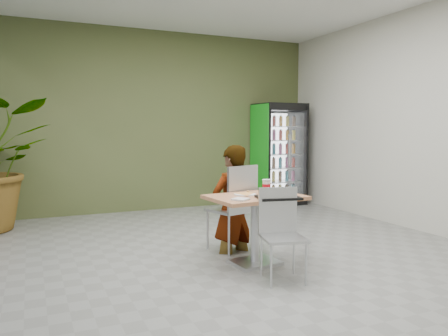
# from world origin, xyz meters

# --- Properties ---
(ground) EXTENTS (7.00, 7.00, 0.00)m
(ground) POSITION_xyz_m (0.00, 0.00, 0.00)
(ground) COLOR gray
(ground) RESTS_ON ground
(room_envelope) EXTENTS (6.00, 7.00, 3.20)m
(room_envelope) POSITION_xyz_m (0.00, 0.00, 1.60)
(room_envelope) COLOR beige
(room_envelope) RESTS_ON ground
(dining_table) EXTENTS (1.04, 0.77, 0.75)m
(dining_table) POSITION_xyz_m (0.10, -0.09, 0.54)
(dining_table) COLOR #BD7B51
(dining_table) RESTS_ON ground
(chair_far) EXTENTS (0.57, 0.58, 1.04)m
(chair_far) POSITION_xyz_m (0.13, 0.43, 0.61)
(chair_far) COLOR #B6B8BB
(chair_far) RESTS_ON ground
(chair_near) EXTENTS (0.47, 0.48, 0.88)m
(chair_near) POSITION_xyz_m (0.12, -0.57, 0.52)
(chair_near) COLOR #B6B8BB
(chair_near) RESTS_ON ground
(seated_woman) EXTENTS (0.66, 0.53, 1.57)m
(seated_woman) POSITION_xyz_m (0.10, 0.49, 0.49)
(seated_woman) COLOR black
(seated_woman) RESTS_ON ground
(pizza_plate) EXTENTS (0.33, 0.32, 0.03)m
(pizza_plate) POSITION_xyz_m (0.02, -0.01, 0.77)
(pizza_plate) COLOR silver
(pizza_plate) RESTS_ON dining_table
(soda_cup) EXTENTS (0.09, 0.09, 0.16)m
(soda_cup) POSITION_xyz_m (0.25, -0.07, 0.83)
(soda_cup) COLOR silver
(soda_cup) RESTS_ON dining_table
(napkin_stack) EXTENTS (0.20, 0.20, 0.02)m
(napkin_stack) POSITION_xyz_m (-0.18, -0.30, 0.76)
(napkin_stack) COLOR silver
(napkin_stack) RESTS_ON dining_table
(cafeteria_tray) EXTENTS (0.48, 0.39, 0.02)m
(cafeteria_tray) POSITION_xyz_m (0.22, -0.38, 0.76)
(cafeteria_tray) COLOR black
(cafeteria_tray) RESTS_ON dining_table
(beverage_fridge) EXTENTS (0.91, 0.71, 1.94)m
(beverage_fridge) POSITION_xyz_m (2.33, 3.12, 0.97)
(beverage_fridge) COLOR black
(beverage_fridge) RESTS_ON ground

